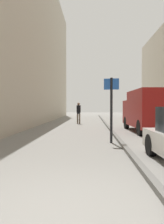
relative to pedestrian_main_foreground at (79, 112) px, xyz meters
The scene contains 6 objects.
ground_plane 3.87m from the pedestrian_main_foreground, 79.64° to the right, with size 80.00×80.00×0.00m, color gray.
building_facade_left 8.61m from the pedestrian_main_foreground, 142.17° to the right, with size 3.60×40.00×14.45m, color #BCB29E.
kerb_strip 4.41m from the pedestrian_main_foreground, 58.48° to the right, with size 0.16×40.00×0.12m, color #615F5B.
pedestrian_main_foreground is the anchor object (origin of this frame).
delivery_van 7.27m from the pedestrian_main_foreground, 52.98° to the right, with size 2.26×5.10×2.35m.
street_sign_post 9.88m from the pedestrian_main_foreground, 78.92° to the right, with size 0.60×0.12×2.60m.
Camera 1 is at (0.45, -2.88, 1.46)m, focal length 35.46 mm.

